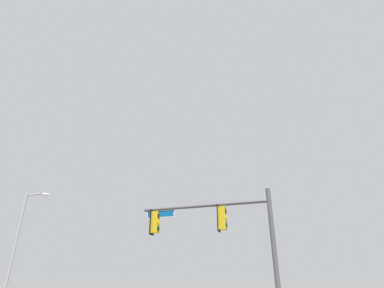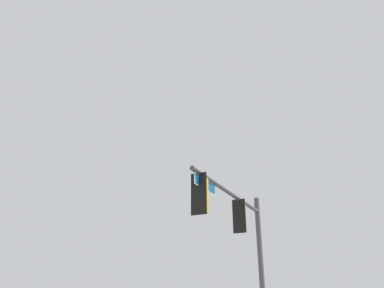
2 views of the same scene
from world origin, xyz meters
The scene contains 1 object.
signal_pole_near centered at (-3.72, -6.80, 3.96)m, with size 6.61×1.58×5.65m.
Camera 2 is at (10.54, -4.89, 1.39)m, focal length 35.00 mm.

